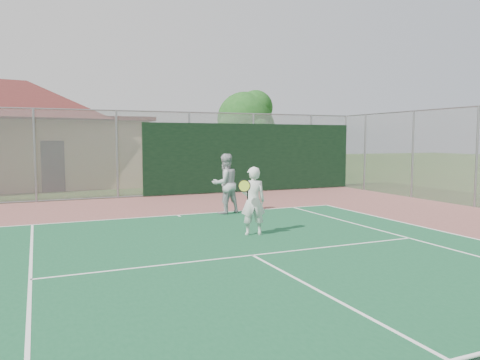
% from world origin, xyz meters
% --- Properties ---
extents(back_fence, '(20.08, 0.11, 3.53)m').
position_xyz_m(back_fence, '(2.11, 16.98, 1.67)').
color(back_fence, gray).
rests_on(back_fence, ground).
extents(side_fence_right, '(0.08, 9.00, 3.50)m').
position_xyz_m(side_fence_right, '(10.00, 12.50, 1.75)').
color(side_fence_right, gray).
rests_on(side_fence_right, ground).
extents(clubhouse, '(14.47, 9.66, 6.24)m').
position_xyz_m(clubhouse, '(-5.47, 24.90, 3.17)').
color(clubhouse, tan).
rests_on(clubhouse, ground).
extents(tree, '(3.66, 3.47, 5.10)m').
position_xyz_m(tree, '(6.91, 22.02, 3.35)').
color(tree, '#3B2315').
rests_on(tree, ground).
extents(player_white_front, '(0.87, 0.67, 1.68)m').
position_xyz_m(player_white_front, '(0.87, 8.24, 0.85)').
color(player_white_front, silver).
rests_on(player_white_front, ground).
extents(player_grey_back, '(1.04, 0.88, 1.89)m').
position_xyz_m(player_grey_back, '(1.49, 11.62, 0.95)').
color(player_grey_back, '#AFB2B5').
rests_on(player_grey_back, ground).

